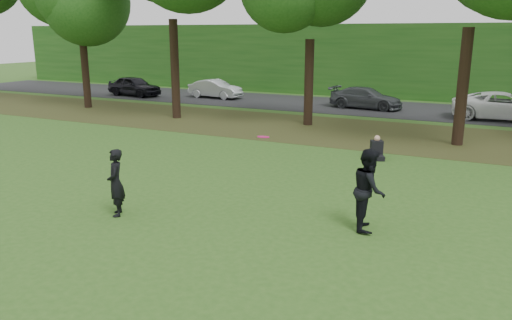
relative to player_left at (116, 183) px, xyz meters
The scene contains 9 objects.
ground 3.07m from the player_left, ahead, with size 120.00×120.00×0.00m, color #2C531A.
leaf_litter 13.33m from the player_left, 77.20° to the left, with size 60.00×7.00×0.01m, color #3D2915.
street 21.20m from the player_left, 82.00° to the left, with size 70.00×7.00×0.02m, color black.
far_hedge 27.19m from the player_left, 83.76° to the left, with size 70.00×3.00×5.00m, color #1C4D16.
player_left is the anchor object (origin of this frame).
player_right 6.10m from the player_left, 17.45° to the left, with size 0.93×0.72×1.90m, color black.
parked_cars 19.99m from the player_left, 81.71° to the left, with size 40.17×3.33×1.42m.
frisbee 3.97m from the player_left, 10.98° to the left, with size 0.38×0.38×0.07m.
seated_person 9.73m from the player_left, 62.31° to the left, with size 0.68×0.83×0.83m.
Camera 1 is at (5.27, -9.02, 4.43)m, focal length 35.00 mm.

